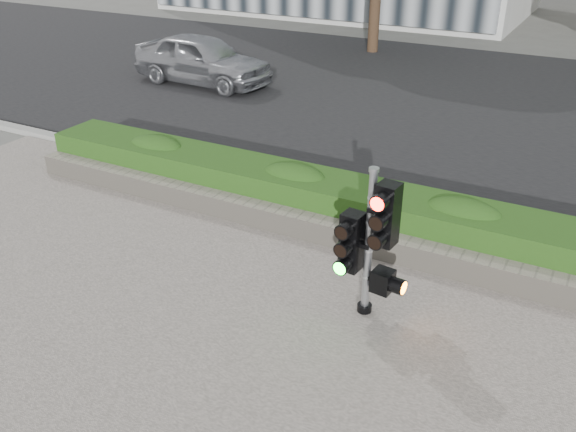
# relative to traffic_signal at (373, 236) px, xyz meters

# --- Properties ---
(ground) EXTENTS (120.00, 120.00, 0.00)m
(ground) POSITION_rel_traffic_signal_xyz_m (-0.88, -0.56, -1.09)
(ground) COLOR #51514C
(ground) RESTS_ON ground
(road) EXTENTS (60.00, 13.00, 0.02)m
(road) POSITION_rel_traffic_signal_xyz_m (-0.88, 9.44, -1.08)
(road) COLOR black
(road) RESTS_ON ground
(curb) EXTENTS (60.00, 0.25, 0.12)m
(curb) POSITION_rel_traffic_signal_xyz_m (-0.88, 2.59, -1.03)
(curb) COLOR gray
(curb) RESTS_ON ground
(stone_wall) EXTENTS (12.00, 0.32, 0.34)m
(stone_wall) POSITION_rel_traffic_signal_xyz_m (-0.88, 1.34, -0.89)
(stone_wall) COLOR gray
(stone_wall) RESTS_ON sidewalk
(hedge) EXTENTS (12.00, 1.00, 0.68)m
(hedge) POSITION_rel_traffic_signal_xyz_m (-0.88, 1.99, -0.72)
(hedge) COLOR #3F7524
(hedge) RESTS_ON sidewalk
(traffic_signal) EXTENTS (0.68, 0.52, 1.92)m
(traffic_signal) POSITION_rel_traffic_signal_xyz_m (0.00, 0.00, 0.00)
(traffic_signal) COLOR black
(traffic_signal) RESTS_ON sidewalk
(car_silver) EXTENTS (4.08, 1.83, 1.36)m
(car_silver) POSITION_rel_traffic_signal_xyz_m (-8.02, 7.80, -0.39)
(car_silver) COLOR #A6A8AD
(car_silver) RESTS_ON road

